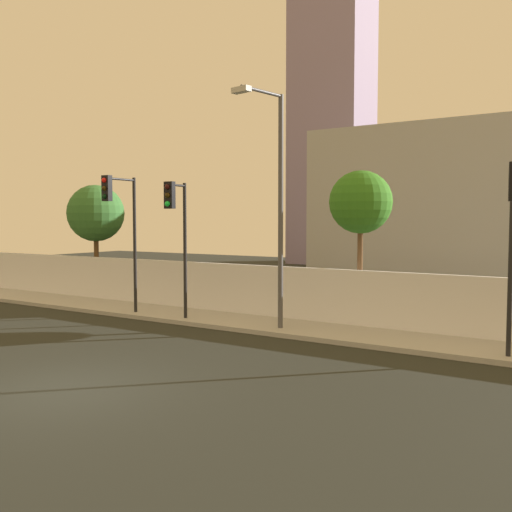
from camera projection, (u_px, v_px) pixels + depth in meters
The scene contains 10 objects.
ground_plane at pixel (65, 390), 11.88m from camera, with size 80.00×80.00×0.00m, color #242721.
sidewalk at pixel (267, 325), 18.78m from camera, with size 36.00×2.40×0.15m, color #A8A8A8.
perimeter_wall at pixel (287, 292), 19.80m from camera, with size 36.00×0.18×1.80m, color white.
traffic_light_left at pixel (177, 220), 19.20m from camera, with size 0.35×1.11×4.71m.
traffic_light_right at pixel (120, 214), 20.31m from camera, with size 0.34×1.57×4.99m.
street_lamp_curbside at pixel (276, 192), 17.54m from camera, with size 0.70×2.00×7.32m.
roadside_tree_leftmost at pixel (96, 214), 26.19m from camera, with size 2.62×2.62×5.21m.
roadside_tree_midleft at pixel (361, 203), 19.18m from camera, with size 2.15×2.15×5.26m.
low_building_distant at pixel (428, 208), 30.86m from camera, with size 11.85×6.00×8.53m, color #A8A8A8.
tower_on_skyline at pixel (332, 123), 46.60m from camera, with size 5.94×5.00×23.16m, color gray.
Camera 1 is at (9.67, -7.69, 3.56)m, focal length 39.64 mm.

